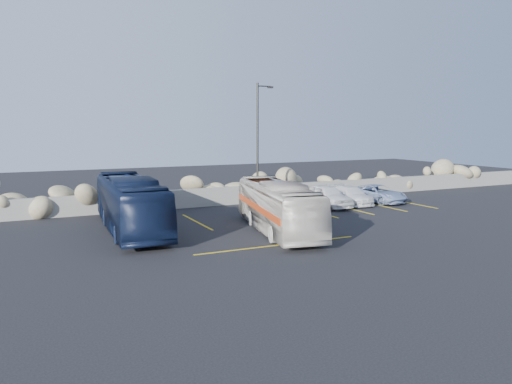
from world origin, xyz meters
name	(u,v)px	position (x,y,z in m)	size (l,w,h in m)	color
ground	(300,244)	(0.00, 0.00, 0.00)	(90.00, 90.00, 0.00)	black
seawall	(207,197)	(0.00, 12.00, 0.60)	(60.00, 0.40, 1.20)	gray
riprap_pile	(201,185)	(0.00, 13.20, 1.30)	(54.00, 2.80, 2.60)	#968762
parking_lines	(319,216)	(4.64, 5.57, 0.01)	(18.16, 9.36, 0.01)	gold
lamppost	(258,142)	(2.56, 9.50, 4.30)	(1.14, 0.18, 8.00)	#2F2D2A
vintage_bus	(278,207)	(0.38, 2.83, 1.27)	(2.14, 9.14, 2.55)	silver
tour_coach	(131,204)	(-6.29, 6.14, 1.39)	(2.33, 9.98, 2.78)	#0F1832
car_a	(327,196)	(7.00, 8.27, 0.74)	(1.74, 4.33, 1.48)	white
car_b	(300,199)	(5.07, 8.44, 0.63)	(1.33, 3.80, 1.25)	#A1A2A6
car_c	(350,195)	(9.12, 8.54, 0.60)	(1.69, 4.16, 1.21)	white
car_d	(378,194)	(11.37, 8.37, 0.61)	(2.01, 4.36, 1.21)	#8A9FC4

